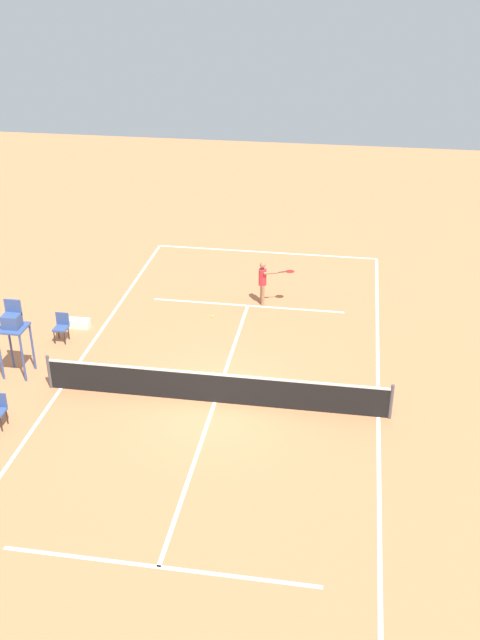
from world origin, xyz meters
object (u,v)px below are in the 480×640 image
(tennis_ball, at_px, (212,316))
(equipment_bag, at_px, (78,323))
(courtside_chair_mid, at_px, (61,326))
(umpire_chair, at_px, (13,327))
(player_serving, at_px, (264,279))

(tennis_ball, height_order, equipment_bag, equipment_bag)
(tennis_ball, bearing_deg, courtside_chair_mid, 28.06)
(courtside_chair_mid, bearing_deg, umpire_chair, 76.76)
(umpire_chair, bearing_deg, tennis_ball, -137.61)
(courtside_chair_mid, distance_m, equipment_bag, 1.05)
(umpire_chair, relative_size, courtside_chair_mid, 2.54)
(player_serving, relative_size, tennis_ball, 23.93)
(tennis_ball, bearing_deg, player_serving, -140.84)
(tennis_ball, bearing_deg, equipment_bag, 18.48)
(courtside_chair_mid, bearing_deg, tennis_ball, -151.94)
(equipment_bag, bearing_deg, tennis_ball, -161.52)
(player_serving, bearing_deg, tennis_ball, -69.89)
(player_serving, bearing_deg, courtside_chair_mid, -77.77)
(player_serving, distance_m, courtside_chair_mid, 7.21)
(player_serving, xyz_separation_m, tennis_ball, (1.63, 1.33, -0.93))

